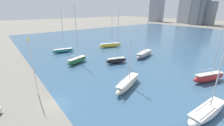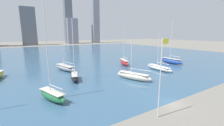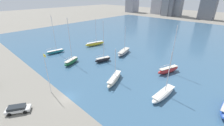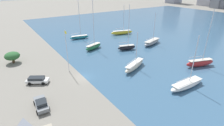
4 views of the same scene
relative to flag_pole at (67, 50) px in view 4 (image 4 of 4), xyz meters
The scene contains 14 objects.
ground_plane 8.22m from the flag_pole, 19.94° to the left, with size 500.00×500.00×0.00m, color gray.
harbor_water 72.31m from the flag_pole, 85.90° to the left, with size 180.00×140.00×0.00m.
flag_pole is the anchor object (origin of this frame).
yard_shrub 19.09m from the flag_pole, 141.47° to the right, with size 4.19×4.19×3.35m.
sailboat_teal 30.64m from the flag_pole, 150.43° to the left, with size 3.09×8.25×16.20m.
sailboat_yellow 40.85m from the flag_pole, 122.73° to the left, with size 4.48×10.54×13.05m.
sailboat_red 36.93m from the flag_pole, 61.00° to the left, with size 4.47×8.92×15.77m.
sailboat_cream 18.52m from the flag_pole, 61.31° to the left, with size 5.56×9.88×10.16m.
sailboat_gray 35.54m from the flag_pole, 96.16° to the left, with size 5.30×10.71×11.80m.
sailboat_black 24.20m from the flag_pole, 101.06° to the left, with size 3.68×6.82×15.46m.
sailboat_green 18.79m from the flag_pole, 130.46° to the left, with size 4.40×7.74×16.74m.
sailboat_white 30.03m from the flag_pole, 40.57° to the left, with size 2.83×10.35×12.05m.
parked_pickup_gray 16.03m from the flag_pole, 41.08° to the right, with size 5.27×2.62×1.73m.
parked_wagon_white 10.07m from the flag_pole, 79.54° to the right, with size 4.31×5.27×1.60m.
Camera 4 is at (35.92, -15.64, 21.64)m, focal length 28.00 mm.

